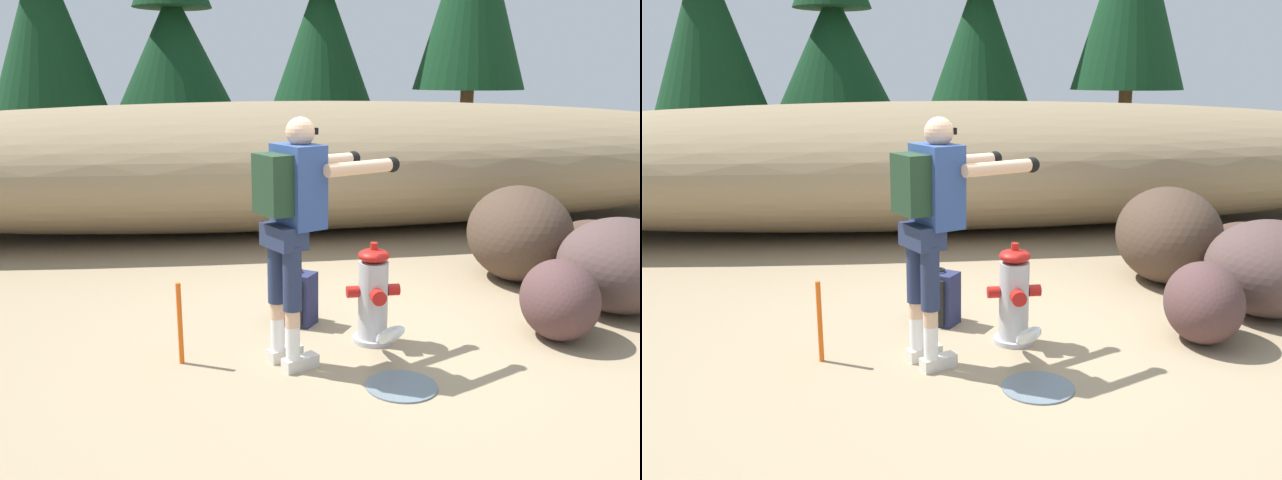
{
  "view_description": "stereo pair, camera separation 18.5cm",
  "coord_description": "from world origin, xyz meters",
  "views": [
    {
      "loc": [
        -1.23,
        -4.7,
        2.0
      ],
      "look_at": [
        -0.37,
        0.3,
        0.75
      ],
      "focal_mm": 37.45,
      "sensor_mm": 36.0,
      "label": 1
    },
    {
      "loc": [
        -1.04,
        -4.73,
        2.0
      ],
      "look_at": [
        -0.37,
        0.3,
        0.75
      ],
      "focal_mm": 37.45,
      "sensor_mm": 36.0,
      "label": 2
    }
  ],
  "objects": [
    {
      "name": "ground_plane",
      "position": [
        0.0,
        0.0,
        -0.02
      ],
      "size": [
        56.0,
        56.0,
        0.04
      ],
      "primitive_type": "cube",
      "color": "#998466"
    },
    {
      "name": "dirt_embankment",
      "position": [
        0.0,
        4.2,
        0.84
      ],
      "size": [
        16.12,
        3.2,
        1.68
      ],
      "primitive_type": "ellipsoid",
      "color": "#897556",
      "rests_on": "ground_plane"
    },
    {
      "name": "fire_hydrant",
      "position": [
        -0.01,
        0.0,
        0.36
      ],
      "size": [
        0.41,
        0.36,
        0.79
      ],
      "color": "#B2B2B7",
      "rests_on": "ground_plane"
    },
    {
      "name": "hydrant_water_jet",
      "position": [
        -0.01,
        -0.57,
        0.17
      ],
      "size": [
        0.48,
        0.9,
        0.46
      ],
      "color": "silver",
      "rests_on": "ground_plane"
    },
    {
      "name": "utility_worker",
      "position": [
        -0.64,
        -0.29,
        1.11
      ],
      "size": [
        1.04,
        0.78,
        1.74
      ],
      "rotation": [
        0.0,
        0.0,
        0.44
      ],
      "color": "beige",
      "rests_on": "ground_plane"
    },
    {
      "name": "spare_backpack",
      "position": [
        -0.53,
        0.49,
        0.22
      ],
      "size": [
        0.36,
        0.36,
        0.47
      ],
      "rotation": [
        0.0,
        0.0,
        0.94
      ],
      "color": "#23284C",
      "rests_on": "ground_plane"
    },
    {
      "name": "boulder_large",
      "position": [
        2.28,
        0.33,
        0.41
      ],
      "size": [
        1.53,
        1.52,
        0.82
      ],
      "primitive_type": "ellipsoid",
      "rotation": [
        0.0,
        0.0,
        5.43
      ],
      "color": "#4D3A38",
      "rests_on": "ground_plane"
    },
    {
      "name": "boulder_mid",
      "position": [
        1.83,
        1.36,
        0.47
      ],
      "size": [
        1.2,
        1.39,
        0.95
      ],
      "primitive_type": "ellipsoid",
      "rotation": [
        0.0,
        0.0,
        1.41
      ],
      "color": "#463529",
      "rests_on": "ground_plane"
    },
    {
      "name": "boulder_small",
      "position": [
        2.81,
        1.58,
        0.26
      ],
      "size": [
        1.1,
        1.08,
        0.52
      ],
      "primitive_type": "ellipsoid",
      "rotation": [
        0.0,
        0.0,
        5.66
      ],
      "color": "#4C342B",
      "rests_on": "ground_plane"
    },
    {
      "name": "boulder_outlier",
      "position": [
        1.44,
        -0.17,
        0.31
      ],
      "size": [
        0.76,
        0.87,
        0.62
      ],
      "primitive_type": "ellipsoid",
      "rotation": [
        0.0,
        0.0,
        4.46
      ],
      "color": "#4C3332",
      "rests_on": "ground_plane"
    },
    {
      "name": "pine_tree_left",
      "position": [
        -1.81,
        10.73,
        3.05
      ],
      "size": [
        2.62,
        2.62,
        5.64
      ],
      "color": "#47331E",
      "rests_on": "ground_plane"
    },
    {
      "name": "pine_tree_center",
      "position": [
        1.11,
        8.69,
        3.23
      ],
      "size": [
        2.07,
        2.07,
        5.91
      ],
      "color": "#47331E",
      "rests_on": "ground_plane"
    },
    {
      "name": "survey_stake",
      "position": [
        -1.45,
        -0.17,
        0.3
      ],
      "size": [
        0.04,
        0.04,
        0.6
      ],
      "primitive_type": "cylinder",
      "color": "#E55914",
      "rests_on": "ground_plane"
    }
  ]
}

